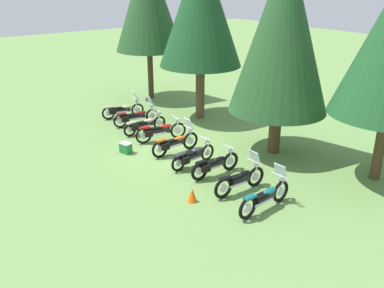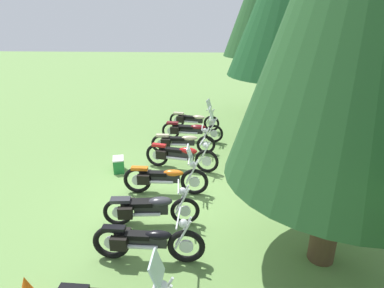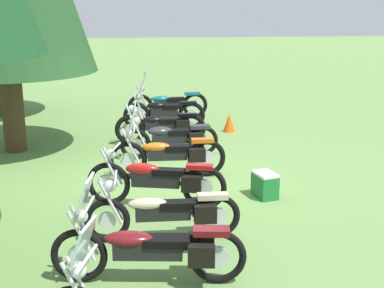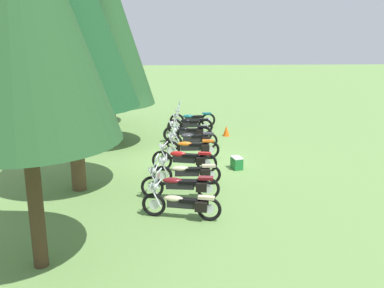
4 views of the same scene
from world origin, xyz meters
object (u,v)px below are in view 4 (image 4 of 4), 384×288
at_px(motorcycle_5, 193,139).
at_px(motorcycle_2, 188,172).
at_px(pine_tree_2, 106,27).
at_px(traffic_cone, 226,131).
at_px(motorcycle_3, 185,159).
at_px(motorcycle_4, 191,147).
at_px(motorcycle_6, 189,133).
at_px(picnic_cooler, 237,163).
at_px(motorcycle_0, 182,203).
at_px(motorcycle_1, 181,184).
at_px(pine_tree_1, 67,11).
at_px(pine_tree_3, 94,27).
at_px(motorcycle_8, 192,119).
at_px(motorcycle_7, 189,124).

bearing_deg(motorcycle_5, motorcycle_2, 79.91).
bearing_deg(pine_tree_2, traffic_cone, -76.09).
bearing_deg(motorcycle_3, motorcycle_4, -86.89).
bearing_deg(motorcycle_3, motorcycle_6, -80.77).
relative_size(motorcycle_4, picnic_cooler, 4.18).
height_order(motorcycle_0, motorcycle_1, motorcycle_1).
distance_m(motorcycle_5, pine_tree_1, 7.77).
bearing_deg(motorcycle_1, pine_tree_3, -61.57).
bearing_deg(traffic_cone, pine_tree_3, 67.49).
xyz_separation_m(motorcycle_1, pine_tree_1, (0.95, 3.24, 5.00)).
bearing_deg(picnic_cooler, motorcycle_0, 153.54).
bearing_deg(motorcycle_8, motorcycle_0, 81.78).
distance_m(motorcycle_1, picnic_cooler, 3.47).
bearing_deg(pine_tree_3, motorcycle_5, -135.93).
height_order(picnic_cooler, traffic_cone, traffic_cone).
bearing_deg(motorcycle_5, motorcycle_0, 79.54).
xyz_separation_m(motorcycle_3, pine_tree_2, (3.85, 3.13, 4.49)).
distance_m(motorcycle_8, pine_tree_3, 6.62).
relative_size(motorcycle_6, picnic_cooler, 4.00).
height_order(motorcycle_5, pine_tree_2, pine_tree_2).
bearing_deg(pine_tree_1, motorcycle_1, -106.27).
xyz_separation_m(motorcycle_4, pine_tree_1, (-3.10, 3.70, 5.00)).
bearing_deg(motorcycle_7, motorcycle_4, 90.14).
distance_m(pine_tree_3, picnic_cooler, 10.79).
height_order(pine_tree_2, picnic_cooler, pine_tree_2).
bearing_deg(motorcycle_6, motorcycle_1, 86.81).
relative_size(motorcycle_5, motorcycle_7, 1.00).
relative_size(motorcycle_4, traffic_cone, 4.76).
xyz_separation_m(picnic_cooler, traffic_cone, (4.88, -0.20, 0.02)).
bearing_deg(motorcycle_5, traffic_cone, -132.42).
relative_size(motorcycle_1, motorcycle_3, 1.03).
relative_size(motorcycle_3, pine_tree_2, 0.29).
height_order(motorcycle_0, pine_tree_3, pine_tree_3).
bearing_deg(motorcycle_2, motorcycle_3, -87.11).
bearing_deg(motorcycle_6, pine_tree_2, 4.81).
bearing_deg(motorcycle_6, motorcycle_0, 87.51).
xyz_separation_m(pine_tree_1, pine_tree_3, (9.33, 0.83, -0.52)).
bearing_deg(motorcycle_8, motorcycle_2, 82.34).
xyz_separation_m(motorcycle_0, motorcycle_8, (10.82, -0.73, 0.02)).
xyz_separation_m(motorcycle_4, pine_tree_3, (6.24, 4.53, 4.48)).
relative_size(motorcycle_1, picnic_cooler, 4.37).
height_order(motorcycle_4, picnic_cooler, motorcycle_4).
height_order(motorcycle_7, traffic_cone, motorcycle_7).
relative_size(motorcycle_3, motorcycle_8, 0.99).
xyz_separation_m(pine_tree_2, pine_tree_3, (3.91, 1.13, -0.01)).
xyz_separation_m(motorcycle_1, picnic_cooler, (2.77, -2.07, -0.24)).
xyz_separation_m(motorcycle_3, pine_tree_3, (7.77, 4.26, 4.48)).
height_order(pine_tree_3, picnic_cooler, pine_tree_3).
bearing_deg(motorcycle_0, motorcycle_8, -80.32).
bearing_deg(pine_tree_2, motorcycle_3, -140.94).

